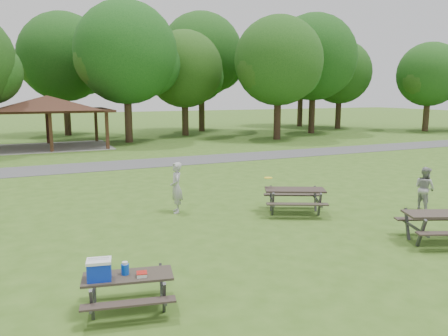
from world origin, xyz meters
The scene contains 18 objects.
ground centered at (0.00, 0.00, 0.00)m, with size 160.00×160.00×0.00m, color #385E1A.
asphalt_path centered at (0.00, 14.00, 0.01)m, with size 120.00×3.20×0.02m, color #48484B.
pavilion centered at (-4.00, 24.00, 3.06)m, with size 8.60×7.01×3.76m.
tree_row_e centered at (2.10, 25.03, 6.78)m, with size 8.40×8.00×11.02m.
tree_row_f centered at (8.09, 28.53, 5.84)m, with size 7.35×7.00×9.55m.
tree_row_g centered at (14.09, 22.03, 6.33)m, with size 7.77×7.40×10.25m.
tree_row_h centered at (20.10, 25.53, 7.03)m, with size 8.61×8.20×11.37m.
tree_row_i centered at (26.08, 29.03, 5.91)m, with size 7.14×6.80×9.52m.
tree_row_j centered at (32.08, 22.53, 5.56)m, with size 6.72×6.40×8.96m.
tree_deep_b centered at (-1.90, 33.03, 6.89)m, with size 8.40×8.00×11.13m.
tree_deep_c centered at (11.10, 32.03, 7.44)m, with size 8.82×8.40×11.90m.
tree_deep_d centered at (24.10, 33.53, 7.03)m, with size 8.40×8.00×11.27m.
picnic_table_near centered at (-4.00, -2.50, 0.65)m, with size 1.86×1.61×1.13m.
picnic_table_middle centered at (2.61, 1.82, 0.63)m, with size 2.45×2.27×0.85m.
picnic_table_far centered at (4.60, -2.24, 0.63)m, with size 2.40×2.19×0.85m.
frisbee_in_flight centered at (1.90, 2.37, 1.16)m, with size 0.31×0.31×0.02m.
frisbee_thrower centered at (-0.96, 3.51, 0.85)m, with size 0.62×0.41×1.70m, color #A5A6A8.
frisbee_catcher centered at (6.90, 0.38, 0.75)m, with size 0.73×0.57×1.50m, color #9A9A9D.
Camera 1 is at (-5.31, -10.11, 4.00)m, focal length 35.00 mm.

